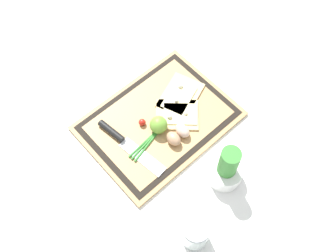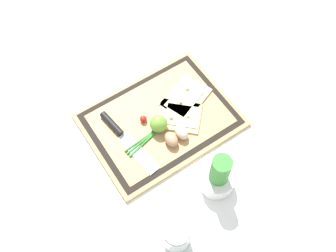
% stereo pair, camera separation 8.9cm
% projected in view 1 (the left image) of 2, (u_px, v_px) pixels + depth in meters
% --- Properties ---
extents(ground_plane, '(6.00, 6.00, 0.00)m').
position_uv_depth(ground_plane, '(159.00, 122.00, 1.31)').
color(ground_plane, white).
extents(cutting_board, '(0.48, 0.36, 0.02)m').
position_uv_depth(cutting_board, '(159.00, 121.00, 1.31)').
color(cutting_board, tan).
rests_on(cutting_board, ground_plane).
extents(pizza_slice_near, '(0.19, 0.16, 0.02)m').
position_uv_depth(pizza_slice_near, '(180.00, 96.00, 1.34)').
color(pizza_slice_near, '#DBBC7F').
rests_on(pizza_slice_near, cutting_board).
extents(pizza_slice_far, '(0.18, 0.18, 0.02)m').
position_uv_depth(pizza_slice_far, '(178.00, 115.00, 1.30)').
color(pizza_slice_far, '#DBBC7F').
rests_on(pizza_slice_far, cutting_board).
extents(knife, '(0.07, 0.27, 0.02)m').
position_uv_depth(knife, '(120.00, 138.00, 1.26)').
color(knife, silver).
rests_on(knife, cutting_board).
extents(egg_brown, '(0.04, 0.05, 0.04)m').
position_uv_depth(egg_brown, '(174.00, 139.00, 1.24)').
color(egg_brown, tan).
rests_on(egg_brown, cutting_board).
extents(egg_pink, '(0.04, 0.05, 0.04)m').
position_uv_depth(egg_pink, '(182.00, 131.00, 1.26)').
color(egg_pink, beige).
rests_on(egg_pink, cutting_board).
extents(lime, '(0.06, 0.06, 0.06)m').
position_uv_depth(lime, '(159.00, 125.00, 1.26)').
color(lime, '#70A838').
rests_on(lime, cutting_board).
extents(cherry_tomato_red, '(0.02, 0.02, 0.02)m').
position_uv_depth(cherry_tomato_red, '(142.00, 122.00, 1.28)').
color(cherry_tomato_red, red).
rests_on(cherry_tomato_red, cutting_board).
extents(scallion_bunch, '(0.32, 0.08, 0.01)m').
position_uv_depth(scallion_bunch, '(165.00, 124.00, 1.29)').
color(scallion_bunch, '#388433').
rests_on(scallion_bunch, cutting_board).
extents(herb_pot, '(0.10, 0.10, 0.17)m').
position_uv_depth(herb_pot, '(226.00, 170.00, 1.17)').
color(herb_pot, white).
rests_on(herb_pot, ground_plane).
extents(sauce_jar, '(0.08, 0.08, 0.11)m').
position_uv_depth(sauce_jar, '(195.00, 234.00, 1.09)').
color(sauce_jar, silver).
rests_on(sauce_jar, ground_plane).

